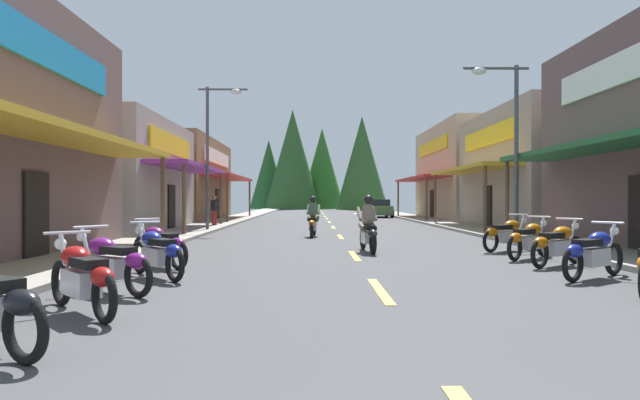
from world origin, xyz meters
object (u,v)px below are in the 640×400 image
at_px(motorcycle_parked_left_4, 160,244).
at_px(pedestrian_by_shop, 214,209).
at_px(motorcycle_parked_right_2, 593,252).
at_px(motorcycle_parked_right_4, 529,239).
at_px(streetlamp_left, 215,138).
at_px(motorcycle_parked_left_2, 110,262).
at_px(parked_car_curbside, 378,208).
at_px(rider_cruising_trailing, 313,220).
at_px(motorcycle_parked_left_3, 157,252).
at_px(motorcycle_parked_right_3, 557,244).
at_px(rider_cruising_lead, 368,228).
at_px(motorcycle_parked_right_5, 507,234).
at_px(motorcycle_parked_left_1, 82,276).
at_px(streetlamp_right, 506,126).

bearing_deg(motorcycle_parked_left_4, pedestrian_by_shop, -40.28).
height_order(motorcycle_parked_right_2, motorcycle_parked_right_4, same).
xyz_separation_m(streetlamp_left, pedestrian_by_shop, (-0.66, 3.56, -3.21)).
xyz_separation_m(motorcycle_parked_left_2, parked_car_curbside, (8.35, 33.99, 0.20)).
distance_m(motorcycle_parked_right_4, parked_car_curbside, 29.38).
relative_size(rider_cruising_trailing, parked_car_curbside, 0.49).
distance_m(motorcycle_parked_right_4, rider_cruising_trailing, 9.37).
bearing_deg(motorcycle_parked_left_3, motorcycle_parked_right_3, -119.21).
xyz_separation_m(motorcycle_parked_left_3, rider_cruising_trailing, (2.92, 10.80, 0.17)).
height_order(motorcycle_parked_left_2, motorcycle_parked_left_4, same).
height_order(motorcycle_parked_left_2, rider_cruising_lead, rider_cruising_lead).
xyz_separation_m(motorcycle_parked_right_4, motorcycle_parked_left_3, (-8.17, -3.03, 0.00)).
xyz_separation_m(motorcycle_parked_right_4, motorcycle_parked_left_4, (-8.56, -1.45, 0.00)).
relative_size(motorcycle_parked_left_3, rider_cruising_trailing, 0.79).
xyz_separation_m(motorcycle_parked_right_5, motorcycle_parked_left_1, (-8.39, -8.14, 0.00)).
distance_m(motorcycle_parked_right_4, motorcycle_parked_left_2, 9.62).
relative_size(motorcycle_parked_right_2, motorcycle_parked_left_1, 1.09).
distance_m(motorcycle_parked_left_1, motorcycle_parked_left_4, 4.74).
bearing_deg(motorcycle_parked_right_4, streetlamp_left, 89.17).
xyz_separation_m(motorcycle_parked_right_5, pedestrian_by_shop, (-10.42, 12.43, 0.45)).
bearing_deg(motorcycle_parked_left_4, motorcycle_parked_right_2, -148.52).
bearing_deg(motorcycle_parked_left_2, motorcycle_parked_right_4, -114.50).
xyz_separation_m(motorcycle_parked_right_5, motorcycle_parked_left_2, (-8.62, -6.57, 0.00)).
bearing_deg(streetlamp_right, motorcycle_parked_left_3, -140.16).
bearing_deg(pedestrian_by_shop, motorcycle_parked_left_4, -58.45).
xyz_separation_m(streetlamp_left, motorcycle_parked_left_2, (1.14, -15.45, -3.67)).
height_order(motorcycle_parked_left_3, motorcycle_parked_left_4, same).
bearing_deg(rider_cruising_trailing, motorcycle_parked_right_5, -132.67).
distance_m(motorcycle_parked_right_2, motorcycle_parked_left_4, 8.62).
bearing_deg(pedestrian_by_shop, streetlamp_right, -14.77).
bearing_deg(motorcycle_parked_left_1, motorcycle_parked_right_2, -112.59).
distance_m(motorcycle_parked_right_2, motorcycle_parked_left_2, 8.42).
bearing_deg(motorcycle_parked_right_5, motorcycle_parked_left_4, 166.93).
relative_size(streetlamp_right, motorcycle_parked_left_3, 3.48).
bearing_deg(motorcycle_parked_left_2, motorcycle_parked_left_1, 135.05).
bearing_deg(motorcycle_parked_right_3, motorcycle_parked_left_3, 153.59).
relative_size(motorcycle_parked_left_1, rider_cruising_trailing, 0.77).
relative_size(motorcycle_parked_left_1, parked_car_curbside, 0.38).
bearing_deg(motorcycle_parked_left_4, parked_car_curbside, -61.71).
relative_size(motorcycle_parked_left_4, parked_car_curbside, 0.37).
xyz_separation_m(motorcycle_parked_right_2, motorcycle_parked_left_4, (-8.43, 1.82, 0.00)).
height_order(streetlamp_right, motorcycle_parked_right_2, streetlamp_right).
height_order(motorcycle_parked_right_2, parked_car_curbside, parked_car_curbside).
distance_m(motorcycle_parked_left_1, motorcycle_parked_left_3, 3.15).
bearing_deg(streetlamp_left, rider_cruising_lead, -57.36).
relative_size(motorcycle_parked_left_1, rider_cruising_lead, 0.77).
height_order(motorcycle_parked_right_4, motorcycle_parked_left_2, same).
relative_size(motorcycle_parked_right_4, rider_cruising_trailing, 0.77).
bearing_deg(motorcycle_parked_left_4, motorcycle_parked_left_1, 137.76).
xyz_separation_m(motorcycle_parked_left_2, motorcycle_parked_left_4, (-0.11, 3.16, 0.00)).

